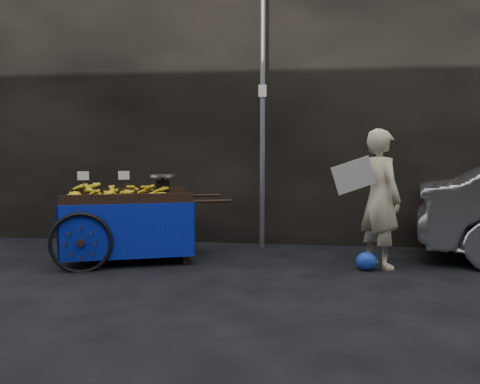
# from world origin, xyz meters

# --- Properties ---
(ground) EXTENTS (80.00, 80.00, 0.00)m
(ground) POSITION_xyz_m (0.00, 0.00, 0.00)
(ground) COLOR black
(ground) RESTS_ON ground
(building_wall) EXTENTS (13.50, 2.00, 5.00)m
(building_wall) POSITION_xyz_m (0.39, 2.60, 2.50)
(building_wall) COLOR black
(building_wall) RESTS_ON ground
(street_pole) EXTENTS (0.12, 0.10, 4.00)m
(street_pole) POSITION_xyz_m (0.30, 1.30, 2.01)
(street_pole) COLOR slate
(street_pole) RESTS_ON ground
(banana_cart) EXTENTS (2.52, 1.73, 1.26)m
(banana_cart) POSITION_xyz_m (-1.51, 0.25, 0.78)
(banana_cart) COLOR black
(banana_cart) RESTS_ON ground
(vendor) EXTENTS (1.00, 0.78, 1.78)m
(vendor) POSITION_xyz_m (1.88, 0.27, 0.89)
(vendor) COLOR #C2B390
(vendor) RESTS_ON ground
(plastic_bag) EXTENTS (0.26, 0.21, 0.23)m
(plastic_bag) POSITION_xyz_m (1.71, 0.06, 0.12)
(plastic_bag) COLOR #1735AC
(plastic_bag) RESTS_ON ground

